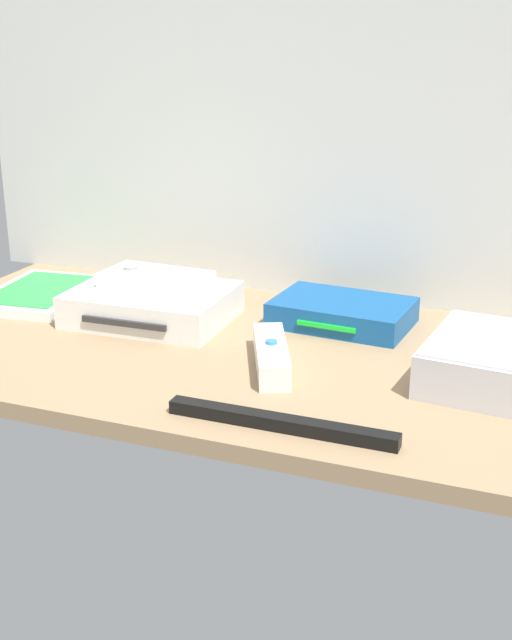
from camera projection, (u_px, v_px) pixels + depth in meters
The scene contains 9 objects.
ground_plane at pixel (256, 358), 102.88cm from camera, with size 100.00×48.00×2.00cm, color #9E7F5B.
back_wall at pixel (321, 74), 113.58cm from camera, with size 110.00×1.20×64.00cm, color silver.
game_console at pixel (152, 304), 112.77cm from camera, with size 21.44×16.96×4.40cm.
mini_computer at pixel (507, 362), 91.85cm from camera, with size 18.58×18.58×5.30cm.
game_case at pixel (41, 294), 122.17cm from camera, with size 15.58×20.36×1.56cm.
network_router at pixel (342, 313), 111.04cm from camera, with size 18.85×13.34×3.40cm.
remote_wand at pixel (271, 355), 96.84cm from camera, with size 9.28×14.99×3.40cm.
remote_classic_pad at pixel (156, 279), 112.94cm from camera, with size 14.73×8.61×2.40cm.
sensor_bar at pixel (281, 423), 81.95cm from camera, with size 24.00×1.80×1.40cm, color black.
Camera 1 is at (34.67, -89.00, 37.52)cm, focal length 46.21 mm.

